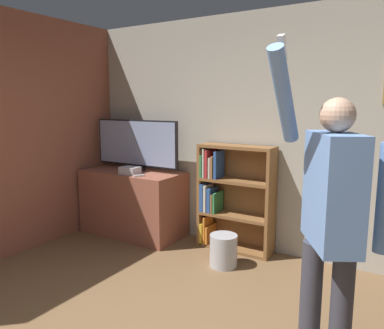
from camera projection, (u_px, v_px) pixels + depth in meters
wall_back at (280, 135)px, 4.12m from camera, size 6.99×0.09×2.70m
wall_side_brick at (21, 135)px, 4.22m from camera, size 0.06×4.41×2.70m
tv_ledge at (133, 203)px, 4.88m from camera, size 1.32×0.65×0.83m
television at (136, 144)px, 4.83m from camera, size 1.27×0.22×0.65m
game_console at (130, 171)px, 4.61m from camera, size 0.23×0.17×0.09m
remote_loose at (139, 176)px, 4.46m from camera, size 0.10×0.14×0.02m
bookshelf at (230, 196)px, 4.36m from camera, size 0.88×0.28×1.23m
person at (331, 214)px, 2.17m from camera, size 0.63×0.60×2.07m
waste_bin at (223, 251)px, 3.93m from camera, size 0.29×0.29×0.34m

